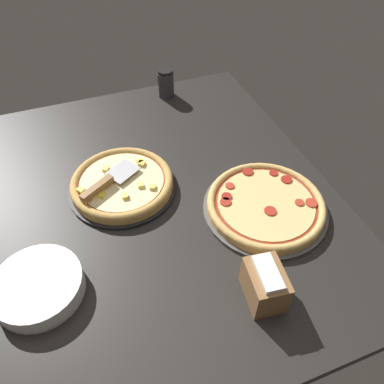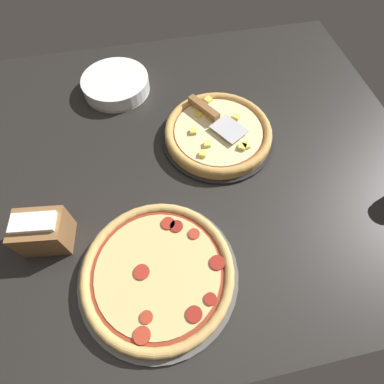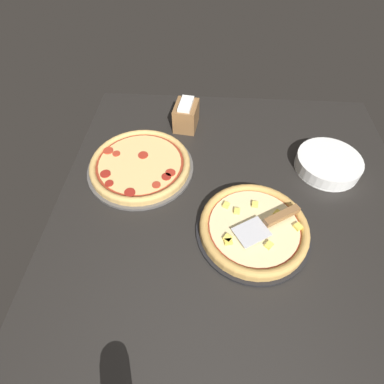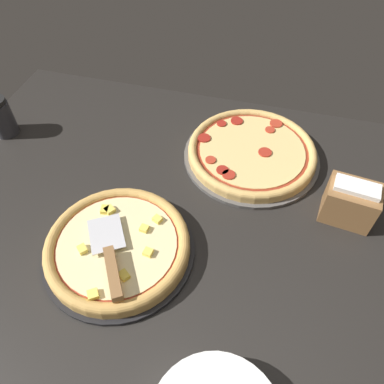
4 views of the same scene
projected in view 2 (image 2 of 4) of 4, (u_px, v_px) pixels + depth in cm
name	position (u px, v px, depth cm)	size (l,w,h in cm)	color
ground_plane	(200.00, 158.00, 90.38)	(127.26, 116.10, 3.60)	black
pizza_pan_front	(218.00, 137.00, 91.56)	(34.18, 34.18, 1.00)	black
pizza_front	(218.00, 132.00, 89.65)	(32.13, 32.13, 3.58)	tan
pizza_pan_back	(159.00, 275.00, 70.17)	(37.41, 37.41, 1.00)	#565451
pizza_back	(158.00, 272.00, 68.51)	(35.17, 35.17, 2.90)	#DBAD60
serving_spatula	(210.00, 113.00, 90.07)	(15.16, 20.48, 2.00)	silver
plate_stack	(116.00, 84.00, 100.78)	(22.24, 22.24, 4.90)	white
napkin_holder	(43.00, 232.00, 70.62)	(12.59, 9.92, 11.02)	olive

